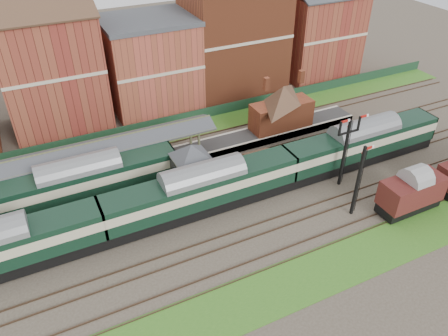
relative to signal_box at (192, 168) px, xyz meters
name	(u,v)px	position (x,y,z in m)	size (l,w,h in m)	color
ground	(232,201)	(3.00, -3.25, -3.19)	(160.00, 160.00, 0.00)	#473D33
grass_back	(177,132)	(3.00, 12.75, -3.16)	(90.00, 4.50, 0.06)	#2D6619
grass_front	(296,282)	(3.00, -15.25, -3.16)	(90.00, 5.00, 0.06)	#2D6619
fence	(171,121)	(3.00, 14.75, -2.44)	(90.00, 0.12, 1.50)	#193823
platform	(156,162)	(-2.00, 6.50, -2.69)	(55.00, 3.40, 1.00)	#2D2D2D
signal_box	(192,168)	(0.00, 0.00, 0.00)	(5.40, 5.40, 6.00)	#5B6E4E
brick_hut	(258,164)	(8.00, 0.00, -2.00)	(3.20, 2.64, 2.94)	maroon
station_building	(282,106)	(15.00, 6.50, 0.76)	(8.10, 8.10, 5.90)	brown
canopy	(99,145)	(-8.00, 6.50, 1.39)	(26.00, 3.89, 4.08)	brown
semaphore_bracket	(346,149)	(15.04, -5.75, 1.44)	(3.60, 0.25, 8.18)	black
semaphore_siding	(358,180)	(13.02, -10.25, 0.96)	(1.23, 0.25, 8.00)	black
town_backdrop	(149,59)	(2.82, 21.75, 3.81)	(69.00, 10.00, 16.00)	brown
dmu_train	(203,189)	(-0.23, -3.25, -0.51)	(60.09, 3.15, 4.62)	black
platform_railcar	(82,182)	(-10.75, 3.25, -0.55)	(19.75, 3.11, 4.55)	black
goods_van_a	(411,192)	(18.48, -12.25, -0.94)	(6.55, 2.84, 3.98)	black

